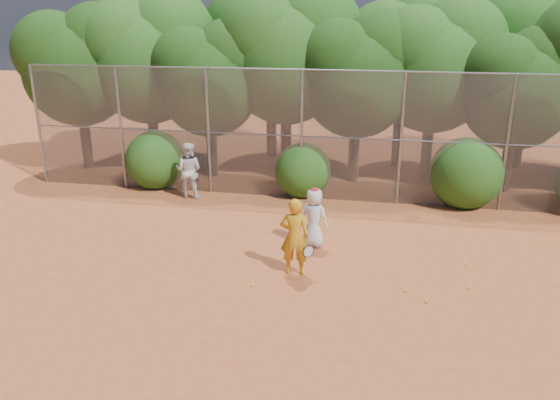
# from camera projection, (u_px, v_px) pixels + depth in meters

# --- Properties ---
(ground) EXTENTS (80.00, 80.00, 0.00)m
(ground) POSITION_uv_depth(u_px,v_px,m) (304.00, 289.00, 11.70)
(ground) COLOR #A74C25
(ground) RESTS_ON ground
(fence_back) EXTENTS (20.05, 0.09, 4.03)m
(fence_back) POSITION_uv_depth(u_px,v_px,m) (330.00, 136.00, 16.62)
(fence_back) COLOR gray
(fence_back) RESTS_ON ground
(tree_0) EXTENTS (4.38, 3.81, 6.00)m
(tree_0) POSITION_uv_depth(u_px,v_px,m) (79.00, 62.00, 19.57)
(tree_0) COLOR black
(tree_0) RESTS_ON ground
(tree_1) EXTENTS (4.64, 4.03, 6.35)m
(tree_1) POSITION_uv_depth(u_px,v_px,m) (149.00, 55.00, 19.51)
(tree_1) COLOR black
(tree_1) RESTS_ON ground
(tree_2) EXTENTS (3.99, 3.47, 5.47)m
(tree_2) POSITION_uv_depth(u_px,v_px,m) (211.00, 75.00, 18.60)
(tree_2) COLOR black
(tree_2) RESTS_ON ground
(tree_3) EXTENTS (4.89, 4.26, 6.70)m
(tree_3) POSITION_uv_depth(u_px,v_px,m) (288.00, 49.00, 18.82)
(tree_3) COLOR black
(tree_3) RESTS_ON ground
(tree_4) EXTENTS (4.19, 3.64, 5.73)m
(tree_4) POSITION_uv_depth(u_px,v_px,m) (359.00, 71.00, 18.02)
(tree_4) COLOR black
(tree_4) RESTS_ON ground
(tree_5) EXTENTS (4.51, 3.92, 6.17)m
(tree_5) POSITION_uv_depth(u_px,v_px,m) (436.00, 62.00, 18.22)
(tree_5) COLOR black
(tree_5) RESTS_ON ground
(tree_6) EXTENTS (3.86, 3.36, 5.29)m
(tree_6) POSITION_uv_depth(u_px,v_px,m) (519.00, 85.00, 17.03)
(tree_6) COLOR black
(tree_6) RESTS_ON ground
(tree_9) EXTENTS (4.83, 4.20, 6.62)m
(tree_9) POSITION_uv_depth(u_px,v_px,m) (149.00, 46.00, 21.77)
(tree_9) COLOR black
(tree_9) RESTS_ON ground
(tree_10) EXTENTS (5.15, 4.48, 7.06)m
(tree_10) POSITION_uv_depth(u_px,v_px,m) (273.00, 39.00, 20.97)
(tree_10) COLOR black
(tree_10) RESTS_ON ground
(tree_11) EXTENTS (4.64, 4.03, 6.35)m
(tree_11) POSITION_uv_depth(u_px,v_px,m) (405.00, 54.00, 19.84)
(tree_11) COLOR black
(tree_11) RESTS_ON ground
(tree_12) EXTENTS (5.02, 4.37, 6.88)m
(tree_12) POSITION_uv_depth(u_px,v_px,m) (534.00, 45.00, 19.48)
(tree_12) COLOR black
(tree_12) RESTS_ON ground
(bush_0) EXTENTS (2.00, 2.00, 2.00)m
(bush_0) POSITION_uv_depth(u_px,v_px,m) (155.00, 157.00, 18.30)
(bush_0) COLOR #1C4912
(bush_0) RESTS_ON ground
(bush_1) EXTENTS (1.80, 1.80, 1.80)m
(bush_1) POSITION_uv_depth(u_px,v_px,m) (303.00, 168.00, 17.43)
(bush_1) COLOR #1C4912
(bush_1) RESTS_ON ground
(bush_2) EXTENTS (2.20, 2.20, 2.20)m
(bush_2) POSITION_uv_depth(u_px,v_px,m) (466.00, 170.00, 16.47)
(bush_2) COLOR #1C4912
(bush_2) RESTS_ON ground
(player_yellow) EXTENTS (0.81, 0.55, 1.79)m
(player_yellow) POSITION_uv_depth(u_px,v_px,m) (295.00, 237.00, 12.12)
(player_yellow) COLOR #C88917
(player_yellow) RESTS_ON ground
(player_teen) EXTENTS (0.87, 0.73, 1.54)m
(player_teen) POSITION_uv_depth(u_px,v_px,m) (314.00, 217.00, 13.61)
(player_teen) COLOR silver
(player_teen) RESTS_ON ground
(player_white) EXTENTS (0.92, 0.79, 1.78)m
(player_white) POSITION_uv_depth(u_px,v_px,m) (189.00, 170.00, 17.23)
(player_white) COLOR silver
(player_white) RESTS_ON ground
(ball_0) EXTENTS (0.07, 0.07, 0.07)m
(ball_0) POSITION_uv_depth(u_px,v_px,m) (469.00, 288.00, 11.65)
(ball_0) COLOR #B6DB27
(ball_0) RESTS_ON ground
(ball_1) EXTENTS (0.07, 0.07, 0.07)m
(ball_1) POSITION_uv_depth(u_px,v_px,m) (466.00, 263.00, 12.79)
(ball_1) COLOR #B6DB27
(ball_1) RESTS_ON ground
(ball_2) EXTENTS (0.07, 0.07, 0.07)m
(ball_2) POSITION_uv_depth(u_px,v_px,m) (406.00, 291.00, 11.54)
(ball_2) COLOR #B6DB27
(ball_2) RESTS_ON ground
(ball_3) EXTENTS (0.07, 0.07, 0.07)m
(ball_3) POSITION_uv_depth(u_px,v_px,m) (426.00, 301.00, 11.12)
(ball_3) COLOR #B6DB27
(ball_3) RESTS_ON ground
(ball_4) EXTENTS (0.07, 0.07, 0.07)m
(ball_4) POSITION_uv_depth(u_px,v_px,m) (252.00, 285.00, 11.79)
(ball_4) COLOR #B6DB27
(ball_4) RESTS_ON ground
(ball_5) EXTENTS (0.07, 0.07, 0.07)m
(ball_5) POSITION_uv_depth(u_px,v_px,m) (418.00, 217.00, 15.71)
(ball_5) COLOR #B6DB27
(ball_5) RESTS_ON ground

